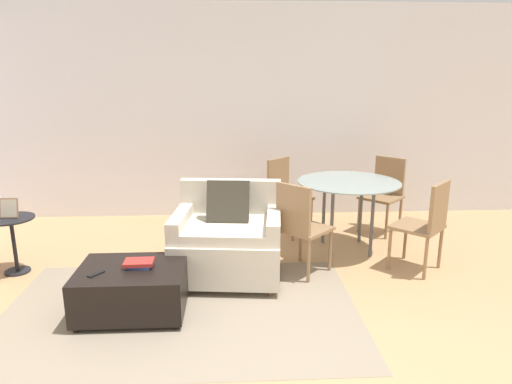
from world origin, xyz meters
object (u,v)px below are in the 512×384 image
at_px(armchair, 228,240).
at_px(dining_chair_far_left, 285,191).
at_px(book_stack, 139,263).
at_px(picture_frame, 9,208).
at_px(dining_table, 348,189).
at_px(tv_remote_primary, 96,274).
at_px(dining_chair_near_right, 427,221).
at_px(side_table, 13,234).
at_px(dining_chair_near_left, 300,223).
at_px(ottoman, 132,288).
at_px(dining_chair_far_right, 385,189).

xyz_separation_m(armchair, dining_chair_far_left, (0.67, 1.24, 0.16)).
bearing_deg(book_stack, picture_frame, 148.78).
bearing_deg(book_stack, dining_table, 32.05).
distance_m(tv_remote_primary, dining_chair_near_right, 3.00).
relative_size(side_table, picture_frame, 2.93).
xyz_separation_m(side_table, dining_chair_near_right, (3.95, -0.19, 0.13)).
relative_size(dining_chair_near_left, dining_chair_near_right, 1.00).
bearing_deg(ottoman, dining_chair_far_right, 35.21).
bearing_deg(ottoman, armchair, 39.73).
relative_size(tv_remote_primary, dining_chair_far_right, 0.15).
bearing_deg(dining_table, ottoman, -148.28).
distance_m(ottoman, dining_chair_near_right, 2.75).
relative_size(tv_remote_primary, dining_chair_far_left, 0.15).
xyz_separation_m(armchair, ottoman, (-0.76, -0.63, -0.15)).
distance_m(picture_frame, dining_chair_far_right, 4.08).
distance_m(book_stack, dining_table, 2.36).
xyz_separation_m(ottoman, book_stack, (0.06, 0.02, 0.20)).
bearing_deg(tv_remote_primary, picture_frame, 137.91).
distance_m(dining_chair_near_left, dining_chair_far_right, 1.73).
height_order(book_stack, side_table, side_table).
height_order(book_stack, dining_chair_far_left, dining_chair_far_left).
distance_m(armchair, picture_frame, 2.08).
bearing_deg(side_table, dining_chair_near_right, -2.70).
height_order(armchair, tv_remote_primary, armchair).
xyz_separation_m(dining_chair_near_right, dining_chair_far_left, (-1.22, 1.22, 0.00)).
height_order(ottoman, dining_chair_far_right, dining_chair_far_right).
distance_m(dining_chair_near_left, dining_chair_far_left, 1.22).
height_order(armchair, side_table, armchair).
bearing_deg(dining_chair_near_right, dining_chair_far_right, 90.00).
relative_size(tv_remote_primary, side_table, 0.24).
bearing_deg(dining_chair_near_right, dining_chair_far_left, 135.00).
bearing_deg(ottoman, picture_frame, 146.91).
relative_size(picture_frame, dining_chair_far_left, 0.21).
height_order(book_stack, dining_chair_near_left, dining_chair_near_left).
bearing_deg(picture_frame, armchair, -5.77).
bearing_deg(armchair, dining_table, 26.18).
relative_size(dining_chair_far_left, dining_chair_far_right, 1.00).
xyz_separation_m(book_stack, dining_chair_near_left, (1.38, 0.63, 0.11)).
bearing_deg(picture_frame, dining_chair_far_right, 14.68).
bearing_deg(picture_frame, dining_chair_near_left, -3.91).
relative_size(tv_remote_primary, picture_frame, 0.70).
height_order(book_stack, picture_frame, picture_frame).
distance_m(tv_remote_primary, side_table, 1.42).
relative_size(ottoman, book_stack, 3.64).
bearing_deg(dining_chair_near_left, dining_chair_near_right, 0.00).
bearing_deg(picture_frame, dining_table, 7.24).
height_order(picture_frame, dining_chair_near_left, dining_chair_near_left).
bearing_deg(dining_chair_far_left, book_stack, -126.58).
distance_m(dining_table, dining_chair_far_right, 0.88).
xyz_separation_m(side_table, dining_table, (3.34, 0.42, 0.29)).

